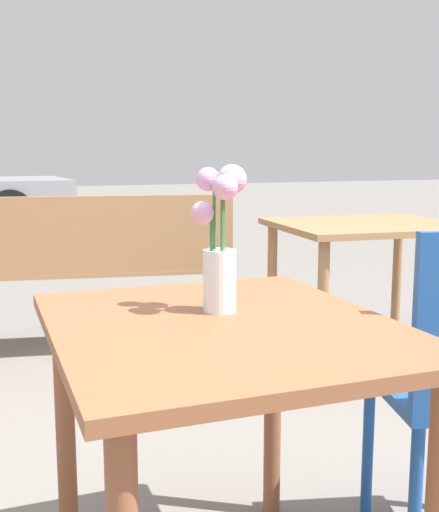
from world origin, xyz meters
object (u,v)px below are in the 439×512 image
bench_middle (92,270)px  flower_vase (220,246)px  table_back (366,245)px  table_front (221,371)px

bench_middle → flower_vase: bearing=-91.5°
bench_middle → table_back: bench_middle is taller
table_front → flower_vase: (0.03, 0.08, 0.26)m
flower_vase → bench_middle: flower_vase is taller
bench_middle → table_back: 1.42m
bench_middle → table_front: bearing=-92.2°
flower_vase → table_back: size_ratio=0.36×
table_front → bench_middle: size_ratio=0.56×
table_front → bench_middle: 2.12m
table_front → flower_vase: size_ratio=2.54×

